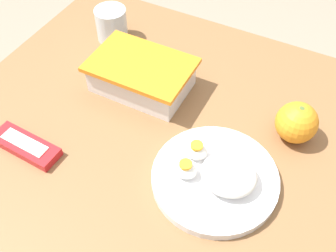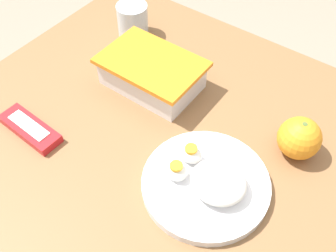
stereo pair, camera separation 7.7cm
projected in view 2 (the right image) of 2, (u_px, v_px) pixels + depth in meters
The scene contains 6 objects.
table at pixel (186, 181), 0.89m from camera, with size 1.00×0.78×0.77m.
food_container at pixel (152, 75), 0.86m from camera, with size 0.22×0.15×0.07m.
orange_fruit at pixel (299, 138), 0.73m from camera, with size 0.08×0.08×0.08m.
rice_plate at pixel (207, 182), 0.70m from camera, with size 0.23×0.23×0.06m.
candy_bar at pixel (30, 128), 0.79m from camera, with size 0.14×0.06×0.02m.
drinking_glass at pixel (133, 20), 0.98m from camera, with size 0.08×0.08×0.08m.
Camera 2 is at (0.25, -0.41, 1.39)m, focal length 42.00 mm.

